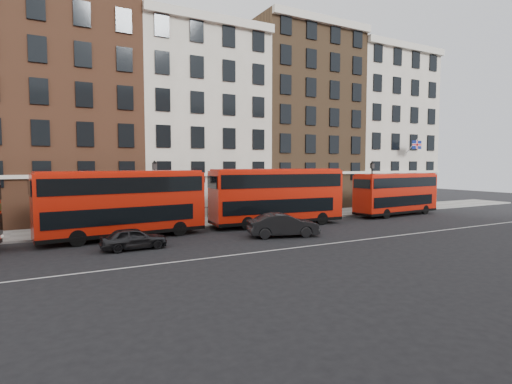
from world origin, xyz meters
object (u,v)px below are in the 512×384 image
car_front (283,225)px  traffic_light (415,188)px  bus_d (396,193)px  car_rear (134,238)px  bus_c (277,195)px  bus_b (123,202)px

car_front → traffic_light: (21.84, 6.95, 1.62)m
bus_d → car_rear: 26.93m
bus_d → bus_c: bearing=175.2°
car_rear → bus_d: bearing=-82.4°
traffic_light → bus_b: bearing=-175.8°
bus_c → car_rear: bus_c is taller
bus_b → bus_c: (12.46, 0.01, 0.04)m
bus_b → bus_d: size_ratio=1.11×
traffic_light → car_rear: bearing=-168.9°
car_front → traffic_light: bearing=-56.3°
car_front → traffic_light: size_ratio=1.54×
car_rear → car_front: 10.30m
bus_c → bus_d: 14.05m
bus_b → bus_d: (26.51, 0.00, -0.25)m
bus_c → bus_d: bus_c is taller
bus_c → bus_b: bearing=-175.7°
bus_c → car_front: (-2.27, -4.62, -1.73)m
bus_c → car_front: bus_c is taller
bus_d → car_front: bus_d is taller
car_front → bus_d: bearing=-58.2°
car_rear → bus_b: bearing=-1.9°
car_rear → car_front: (10.27, -0.67, 0.16)m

